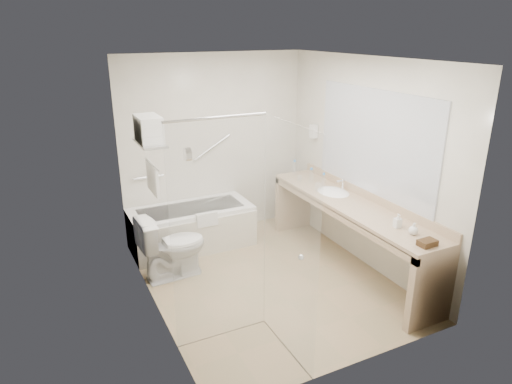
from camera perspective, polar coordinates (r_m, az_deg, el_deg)
name	(u,v)px	position (r m, az deg, el deg)	size (l,w,h in m)	color
floor	(267,280)	(5.46, 1.41, -10.90)	(3.20, 3.20, 0.00)	#98845E
ceiling	(269,59)	(4.70, 1.68, 16.31)	(2.60, 3.20, 0.10)	silver
wall_back	(215,146)	(6.34, -5.21, 5.71)	(2.60, 0.10, 2.50)	beige
wall_front	(362,236)	(3.69, 13.15, -5.33)	(2.60, 0.10, 2.50)	beige
wall_left	(149,197)	(4.51, -13.26, -0.64)	(0.10, 3.20, 2.50)	beige
wall_right	(364,164)	(5.63, 13.36, 3.44)	(0.10, 3.20, 2.50)	beige
bathtub	(192,227)	(6.18, -8.04, -4.36)	(1.60, 0.73, 0.59)	white
grab_bar_short	(148,177)	(6.13, -13.29, 1.82)	(0.03, 0.03, 0.40)	silver
grab_bar_long	(212,147)	(6.29, -5.50, 5.58)	(0.03, 0.03, 0.60)	silver
shower_enclosure	(253,239)	(3.97, -0.39, -5.86)	(0.96, 0.91, 2.11)	silver
towel_shelf	(149,137)	(4.73, -13.20, 6.67)	(0.24, 0.55, 0.81)	silver
vanity_counter	(350,219)	(5.56, 11.62, -3.32)	(0.55, 2.70, 0.95)	tan
sink	(333,194)	(5.81, 9.61, -0.27)	(0.40, 0.52, 0.14)	white
faucet	(343,184)	(5.85, 10.83, 0.96)	(0.03, 0.03, 0.14)	silver
mirror	(374,142)	(5.44, 14.52, 6.05)	(0.02, 2.00, 1.20)	#B1B5BE
hairdryer_unit	(313,131)	(6.37, 7.20, 7.56)	(0.08, 0.10, 0.18)	silver
toilet	(173,246)	(5.45, -10.39, -6.71)	(0.44, 0.78, 0.77)	white
amenity_basket	(427,243)	(4.61, 20.63, -5.97)	(0.18, 0.12, 0.06)	#462F19
soap_bottle_a	(397,224)	(4.92, 17.25, -3.88)	(0.07, 0.15, 0.07)	silver
soap_bottle_b	(414,230)	(4.80, 19.09, -4.51)	(0.10, 0.12, 0.10)	silver
water_bottle_left	(294,168)	(6.41, 4.83, 3.04)	(0.06, 0.06, 0.21)	silver
water_bottle_mid	(324,180)	(5.96, 8.44, 1.47)	(0.06, 0.06, 0.18)	silver
water_bottle_right	(311,176)	(6.10, 6.92, 2.06)	(0.06, 0.06, 0.20)	silver
drinking_glass_near	(318,187)	(5.79, 7.76, 0.61)	(0.08, 0.08, 0.10)	silver
drinking_glass_far	(300,178)	(6.15, 5.47, 1.74)	(0.06, 0.06, 0.08)	silver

